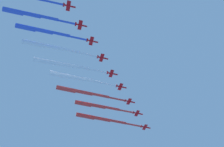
{
  "coord_description": "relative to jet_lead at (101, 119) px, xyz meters",
  "views": [
    {
      "loc": [
        88.18,
        104.32,
        -65.59
      ],
      "look_at": [
        0.0,
        0.0,
        140.23
      ],
      "focal_mm": 50.22,
      "sensor_mm": 36.0,
      "label": 1
    }
  ],
  "objects": [
    {
      "name": "jet_starboard_mid",
      "position": [
        58.1,
        22.89,
        1.43
      ],
      "size": [
        61.04,
        34.7,
        4.17
      ],
      "color": "red"
    },
    {
      "name": "jet_port_mid",
      "position": [
        41.96,
        18.76,
        2.92
      ],
      "size": [
        58.83,
        32.01,
        4.18
      ],
      "color": "red"
    },
    {
      "name": "jet_port_outer",
      "position": [
        72.74,
        29.74,
        2.22
      ],
      "size": [
        60.97,
        33.31,
        4.18
      ],
      "color": "red"
    },
    {
      "name": "jet_lead",
      "position": [
        0.0,
        0.0,
        0.0
      ],
      "size": [
        62.08,
        33.56,
        4.18
      ],
      "color": "red"
    },
    {
      "name": "jet_starboard_outer",
      "position": [
        84.51,
        36.78,
        2.98
      ],
      "size": [
        56.48,
        31.58,
        4.19
      ],
      "color": "red"
    },
    {
      "name": "jet_starboard_inner",
      "position": [
        29.19,
        11.94,
        1.21
      ],
      "size": [
        61.79,
        33.39,
        4.22
      ],
      "color": "red"
    },
    {
      "name": "jet_trail_port",
      "position": [
        98.24,
        43.04,
        0.63
      ],
      "size": [
        54.98,
        31.04,
        4.11
      ],
      "color": "red"
    },
    {
      "name": "jet_port_inner",
      "position": [
        10.27,
        7.67,
        2.34
      ],
      "size": [
        55.3,
        30.85,
        4.17
      ],
      "color": "red"
    }
  ]
}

